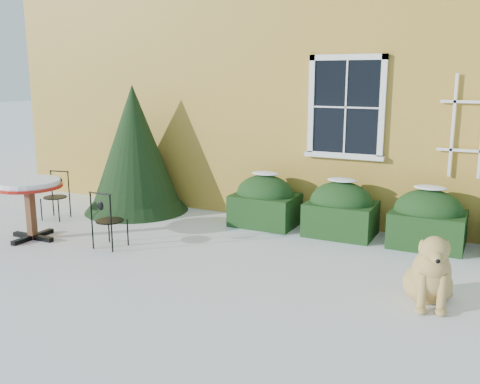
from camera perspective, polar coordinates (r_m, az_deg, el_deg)
The scene contains 8 objects.
ground at distance 6.76m, azimuth -3.82°, elevation -9.11°, with size 80.00×80.00×0.00m, color white.
house at distance 12.85m, azimuth 12.42°, elevation 15.39°, with size 12.40×8.40×6.40m.
hedge_row at distance 8.38m, azimuth 15.00°, elevation -2.37°, with size 4.95×0.80×0.91m.
evergreen_shrub at distance 9.99m, azimuth -11.13°, elevation 3.24°, with size 1.91×1.91×2.31m.
bistro_table at distance 8.69m, azimuth -21.59°, elevation 0.18°, with size 1.00×1.00×0.92m.
patio_chair_near at distance 7.98m, azimuth -13.91°, elevation -2.87°, with size 0.41×0.41×0.85m.
patio_chair_far at distance 9.90m, azimuth -19.02°, elevation -0.33°, with size 0.43×0.43×0.83m.
dog at distance 6.22m, azimuth 19.61°, elevation -8.36°, with size 0.67×0.97×0.86m.
Camera 1 is at (3.18, -5.43, 2.47)m, focal length 40.00 mm.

